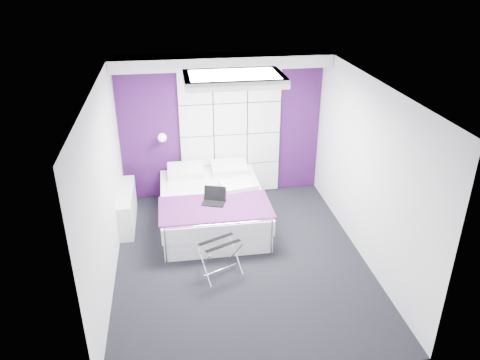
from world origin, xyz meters
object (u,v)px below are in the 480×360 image
object	(u,v)px
wall_lamp	(162,137)
bed	(212,206)
nightstand	(187,171)
luggage_rack	(220,258)
laptop	(213,199)
radiator	(127,207)

from	to	relation	value
wall_lamp	bed	bearing A→B (deg)	-51.87
nightstand	luggage_rack	size ratio (longest dim) A/B	0.86
luggage_rack	laptop	distance (m)	1.11
bed	luggage_rack	xyz separation A→B (m)	(-0.04, -1.40, -0.04)
luggage_rack	laptop	size ratio (longest dim) A/B	1.54
bed	radiator	bearing A→B (deg)	172.07
luggage_rack	laptop	world-z (taller)	laptop
radiator	bed	bearing A→B (deg)	-7.93
wall_lamp	laptop	bearing A→B (deg)	-60.68
radiator	luggage_rack	size ratio (longest dim) A/B	2.25
wall_lamp	nightstand	xyz separation A→B (m)	(0.39, -0.04, -0.66)
radiator	bed	world-z (taller)	bed
radiator	wall_lamp	bearing A→B (deg)	49.90
bed	laptop	world-z (taller)	laptop
radiator	bed	size ratio (longest dim) A/B	0.58
radiator	nightstand	bearing A→B (deg)	34.84
radiator	luggage_rack	world-z (taller)	radiator
nightstand	radiator	bearing A→B (deg)	-145.16
radiator	laptop	bearing A→B (deg)	-21.90
luggage_rack	laptop	bearing A→B (deg)	64.54
radiator	laptop	world-z (taller)	laptop
nightstand	laptop	bearing A→B (deg)	-74.91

